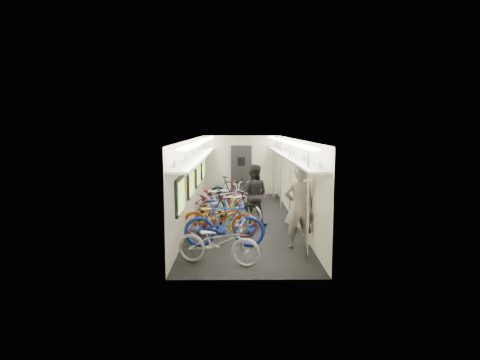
{
  "coord_description": "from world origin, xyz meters",
  "views": [
    {
      "loc": [
        -0.24,
        -12.44,
        2.75
      ],
      "look_at": [
        -0.1,
        0.4,
        1.15
      ],
      "focal_mm": 32.0,
      "sensor_mm": 36.0,
      "label": 1
    }
  ],
  "objects_px": {
    "bicycle_0": "(218,242)",
    "passenger_mid": "(253,195)",
    "bicycle_1": "(224,223)",
    "backpack": "(314,190)",
    "passenger_near": "(299,207)"
  },
  "relations": [
    {
      "from": "bicycle_1",
      "to": "backpack",
      "type": "xyz_separation_m",
      "value": [
        2.11,
        0.33,
        0.72
      ]
    },
    {
      "from": "passenger_near",
      "to": "backpack",
      "type": "height_order",
      "value": "passenger_near"
    },
    {
      "from": "bicycle_0",
      "to": "bicycle_1",
      "type": "bearing_deg",
      "value": 12.93
    },
    {
      "from": "backpack",
      "to": "passenger_mid",
      "type": "bearing_deg",
      "value": 134.89
    },
    {
      "from": "bicycle_0",
      "to": "passenger_mid",
      "type": "xyz_separation_m",
      "value": [
        0.84,
        3.45,
        0.4
      ]
    },
    {
      "from": "bicycle_0",
      "to": "passenger_near",
      "type": "bearing_deg",
      "value": -39.43
    },
    {
      "from": "bicycle_0",
      "to": "bicycle_1",
      "type": "relative_size",
      "value": 0.94
    },
    {
      "from": "bicycle_0",
      "to": "passenger_near",
      "type": "height_order",
      "value": "passenger_near"
    },
    {
      "from": "bicycle_0",
      "to": "passenger_mid",
      "type": "relative_size",
      "value": 1.01
    },
    {
      "from": "passenger_mid",
      "to": "backpack",
      "type": "bearing_deg",
      "value": 140.53
    },
    {
      "from": "bicycle_0",
      "to": "passenger_mid",
      "type": "distance_m",
      "value": 3.58
    },
    {
      "from": "bicycle_1",
      "to": "bicycle_0",
      "type": "bearing_deg",
      "value": 175.13
    },
    {
      "from": "passenger_mid",
      "to": "backpack",
      "type": "distance_m",
      "value": 2.34
    },
    {
      "from": "bicycle_1",
      "to": "backpack",
      "type": "distance_m",
      "value": 2.25
    },
    {
      "from": "passenger_mid",
      "to": "backpack",
      "type": "xyz_separation_m",
      "value": [
        1.35,
        -1.87,
        0.42
      ]
    }
  ]
}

